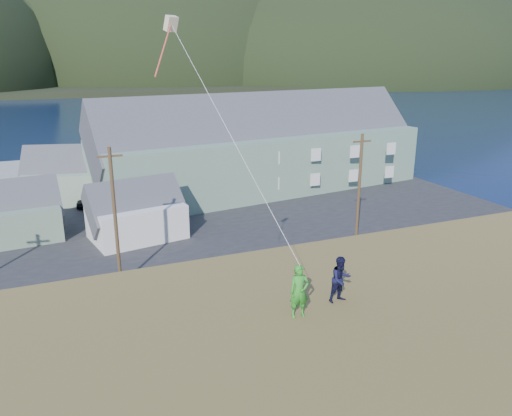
{
  "coord_description": "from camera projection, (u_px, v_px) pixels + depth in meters",
  "views": [
    {
      "loc": [
        -7.37,
        -31.24,
        15.36
      ],
      "look_at": [
        0.75,
        -11.45,
        8.8
      ],
      "focal_mm": 35.0,
      "sensor_mm": 36.0,
      "label": 1
    }
  ],
  "objects": [
    {
      "name": "shed_palegreen_near",
      "position": [
        6.0,
        214.0,
        42.41
      ],
      "size": [
        9.25,
        6.28,
        6.37
      ],
      "rotation": [
        0.0,
        0.0,
        0.09
      ],
      "color": "slate",
      "rests_on": "waterfront_lot"
    },
    {
      "name": "grass_strip",
      "position": [
        191.0,
        297.0,
        33.02
      ],
      "size": [
        110.0,
        8.0,
        0.1
      ],
      "primitive_type": "cube",
      "color": "#4C3D19",
      "rests_on": "ground"
    },
    {
      "name": "kite_flyer_green",
      "position": [
        299.0,
        291.0,
        16.03
      ],
      "size": [
        0.7,
        0.51,
        1.79
      ],
      "primitive_type": "imported",
      "rotation": [
        0.0,
        0.0,
        -0.14
      ],
      "color": "#2B8E26",
      "rests_on": "hillside"
    },
    {
      "name": "waterfront_lot",
      "position": [
        141.0,
        215.0,
        49.83
      ],
      "size": [
        72.0,
        36.0,
        0.12
      ],
      "primitive_type": "cube",
      "color": "#28282B",
      "rests_on": "ground"
    },
    {
      "name": "far_shore",
      "position": [
        57.0,
        78.0,
        326.39
      ],
      "size": [
        900.0,
        320.0,
        2.0
      ],
      "primitive_type": "cube",
      "color": "black",
      "rests_on": "ground"
    },
    {
      "name": "shed_white",
      "position": [
        136.0,
        212.0,
        42.9
      ],
      "size": [
        8.79,
        6.64,
        6.34
      ],
      "rotation": [
        0.0,
        0.0,
        0.19
      ],
      "color": "silver",
      "rests_on": "waterfront_lot"
    },
    {
      "name": "utility_poles",
      "position": [
        155.0,
        217.0,
        34.22
      ],
      "size": [
        31.83,
        0.24,
        9.64
      ],
      "color": "#47331E",
      "rests_on": "waterfront_lot"
    },
    {
      "name": "kite_flyer_navy",
      "position": [
        341.0,
        279.0,
        17.06
      ],
      "size": [
        0.86,
        0.7,
        1.64
      ],
      "primitive_type": "imported",
      "rotation": [
        0.0,
        0.0,
        0.11
      ],
      "color": "black",
      "rests_on": "hillside"
    },
    {
      "name": "ground",
      "position": [
        184.0,
        285.0,
        34.81
      ],
      "size": [
        900.0,
        900.0,
        0.0
      ],
      "primitive_type": "plane",
      "color": "#0A1638",
      "rests_on": "ground"
    },
    {
      "name": "lodge",
      "position": [
        263.0,
        146.0,
        58.05
      ],
      "size": [
        40.08,
        15.91,
        13.71
      ],
      "rotation": [
        0.0,
        0.0,
        0.13
      ],
      "color": "slate",
      "rests_on": "waterfront_lot"
    },
    {
      "name": "wharf",
      "position": [
        67.0,
        170.0,
        67.88
      ],
      "size": [
        26.0,
        14.0,
        0.9
      ],
      "primitive_type": "cube",
      "color": "gray",
      "rests_on": "ground"
    },
    {
      "name": "parked_cars",
      "position": [
        38.0,
        209.0,
        49.01
      ],
      "size": [
        26.38,
        12.22,
        1.57
      ],
      "color": "maroon",
      "rests_on": "waterfront_lot"
    },
    {
      "name": "shed_palegreen_far",
      "position": [
        78.0,
        176.0,
        54.16
      ],
      "size": [
        12.29,
        8.82,
        7.47
      ],
      "rotation": [
        0.0,
        0.0,
        -0.25
      ],
      "color": "gray",
      "rests_on": "waterfront_lot"
    },
    {
      "name": "kite_rig",
      "position": [
        172.0,
        31.0,
        18.31
      ],
      "size": [
        1.76,
        3.56,
        10.19
      ],
      "color": "beige",
      "rests_on": "ground"
    },
    {
      "name": "far_hills",
      "position": [
        124.0,
        79.0,
        294.24
      ],
      "size": [
        760.0,
        265.0,
        143.0
      ],
      "color": "black",
      "rests_on": "ground"
    }
  ]
}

